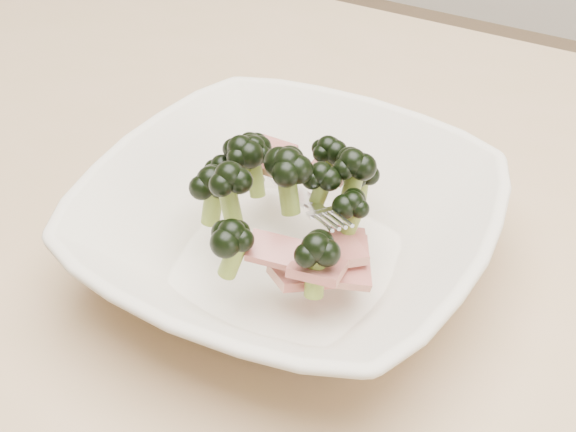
% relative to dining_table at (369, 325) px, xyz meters
% --- Properties ---
extents(dining_table, '(1.20, 0.80, 0.75)m').
position_rel_dining_table_xyz_m(dining_table, '(0.00, 0.00, 0.00)').
color(dining_table, tan).
rests_on(dining_table, ground).
extents(broccoli_dish, '(0.31, 0.31, 0.12)m').
position_rel_dining_table_xyz_m(broccoli_dish, '(-0.05, -0.06, 0.14)').
color(broccoli_dish, beige).
rests_on(broccoli_dish, dining_table).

